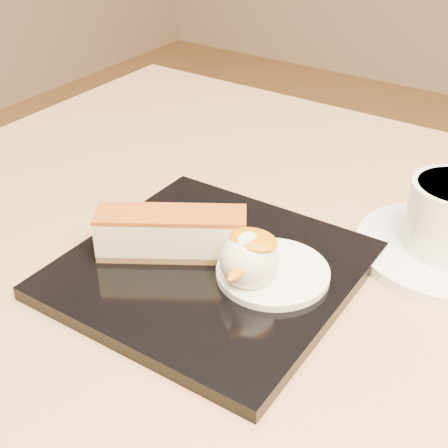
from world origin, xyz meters
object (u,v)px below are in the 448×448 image
Objects in this scene: ice_cream_scoop at (249,260)px; saucer at (443,250)px; cheesecake at (172,233)px; table at (220,414)px; dessert_plate at (210,270)px.

ice_cream_scoop reaches higher than saucer.
cheesecake is 0.08m from ice_cream_scoop.
cheesecake reaches higher than table.
saucer is (0.14, 0.14, 0.16)m from table.
table is 0.19m from cheesecake.
dessert_plate is at bearing -137.42° from saucer.
dessert_plate is at bearing -23.89° from cheesecake.
saucer is at bearing 5.63° from cheesecake.
cheesecake is 0.23m from saucer.
saucer is at bearing 42.58° from dessert_plate.
dessert_plate is 4.81× the size of ice_cream_scoop.
ice_cream_scoop is at bearing -127.53° from saucer.
dessert_plate is 0.20m from saucer.
ice_cream_scoop is 0.18m from saucer.
cheesecake reaches higher than saucer.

